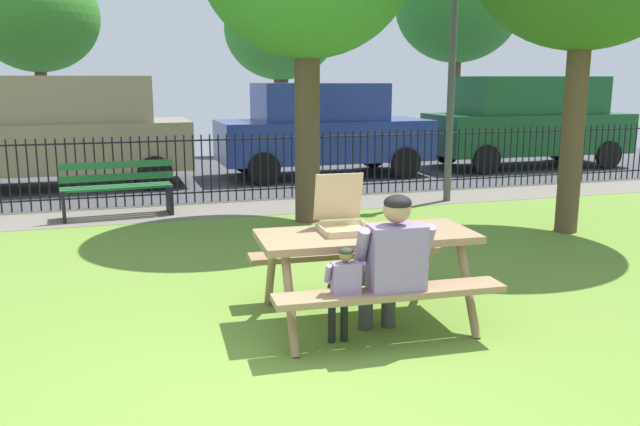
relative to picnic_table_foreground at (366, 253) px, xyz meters
The scene contains 16 objects.
ground 1.29m from the picnic_table_foreground, 166.01° to the left, with size 28.00×11.30×0.02m, color olive.
cobblestone_walkway 5.37m from the picnic_table_foreground, 101.92° to the left, with size 28.00×1.40×0.01m, color slate.
street_asphalt 9.35m from the picnic_table_foreground, 96.79° to the left, with size 28.00×6.67×0.01m, color #424247.
picnic_table_foreground is the anchor object (origin of this frame).
pizza_box_open 0.33m from the picnic_table_foreground, 140.30° to the left, with size 0.44×0.50×0.47m.
adult_at_table 0.51m from the picnic_table_foreground, 88.04° to the right, with size 0.62×0.61×1.19m.
child_at_table 0.65m from the picnic_table_foreground, 126.48° to the right, with size 0.31×0.30×0.82m.
iron_fence_streetside 6.03m from the picnic_table_foreground, 100.55° to the left, with size 19.88×0.03×1.13m.
park_bench_center 5.46m from the picnic_table_foreground, 111.23° to the left, with size 1.63×0.58×0.85m.
lamp_post_walkway 6.18m from the picnic_table_foreground, 55.25° to the left, with size 0.28×0.28×4.21m.
parked_car_left 8.75m from the picnic_table_foreground, 109.23° to the left, with size 4.62×2.00×2.08m.
parked_car_center 8.54m from the picnic_table_foreground, 75.01° to the left, with size 4.41×1.93×1.94m.
parked_car_right 10.97m from the picnic_table_foreground, 48.78° to the left, with size 4.63×2.02×2.08m.
far_tree_midleft 14.57m from the picnic_table_foreground, 105.14° to the left, with size 3.15×3.15×5.03m.
far_tree_center 14.30m from the picnic_table_foreground, 78.93° to the left, with size 3.18×3.18×4.86m.
far_tree_midright 16.48m from the picnic_table_foreground, 58.90° to the left, with size 3.83×3.83×5.96m.
Camera 1 is at (-0.84, -3.57, 2.03)m, focal length 36.71 mm.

